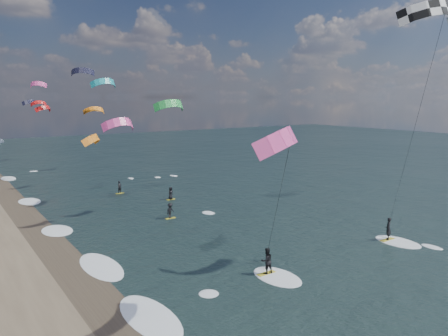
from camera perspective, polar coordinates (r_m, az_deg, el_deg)
ground at (r=28.20m, az=16.37°, el=-17.35°), size 260.00×260.00×0.00m
wet_sand_strip at (r=29.59m, az=-16.26°, el=-16.02°), size 3.00×240.00×0.00m
kitesurfer_near_a at (r=34.27m, az=25.87°, el=12.82°), size 8.13×8.74×19.14m
kitesurfer_near_b at (r=25.24m, az=7.93°, el=-2.06°), size 7.27×9.25×11.75m
far_kitesurfers at (r=50.69m, az=-8.48°, el=-4.14°), size 5.08×15.14×1.64m
bg_kite_field at (r=72.56m, az=-18.97°, el=8.34°), size 11.89×65.55×9.68m
shoreline_surf at (r=34.09m, az=-16.85°, el=-12.59°), size 2.40×79.40×0.11m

